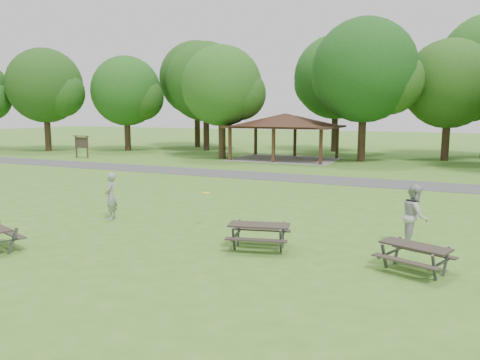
# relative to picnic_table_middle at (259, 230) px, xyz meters

# --- Properties ---
(ground) EXTENTS (160.00, 160.00, 0.00)m
(ground) POSITION_rel_picnic_table_middle_xyz_m (-3.49, 0.19, -0.56)
(ground) COLOR #407421
(ground) RESTS_ON ground
(asphalt_path) EXTENTS (120.00, 3.20, 0.02)m
(asphalt_path) POSITION_rel_picnic_table_middle_xyz_m (-3.49, 14.19, -0.55)
(asphalt_path) COLOR #424244
(asphalt_path) RESTS_ON ground
(pavilion) EXTENTS (8.60, 7.01, 3.76)m
(pavilion) POSITION_rel_picnic_table_middle_xyz_m (-7.49, 24.19, 2.51)
(pavilion) COLOR #3E2516
(pavilion) RESTS_ON ground
(notice_board) EXTENTS (1.60, 0.30, 1.88)m
(notice_board) POSITION_rel_picnic_table_middle_xyz_m (-23.49, 18.19, 0.75)
(notice_board) COLOR #3D2416
(notice_board) RESTS_ON ground
(tree_row_a) EXTENTS (7.56, 7.20, 9.97)m
(tree_row_a) POSITION_rel_picnic_table_middle_xyz_m (-31.41, 22.22, 5.60)
(tree_row_a) COLOR #321F16
(tree_row_a) RESTS_ON ground
(tree_row_b) EXTENTS (7.14, 6.80, 9.28)m
(tree_row_b) POSITION_rel_picnic_table_middle_xyz_m (-24.41, 25.72, 5.11)
(tree_row_b) COLOR #301E15
(tree_row_b) RESTS_ON ground
(tree_row_c) EXTENTS (8.19, 7.80, 10.67)m
(tree_row_c) POSITION_rel_picnic_table_middle_xyz_m (-17.40, 29.22, 5.98)
(tree_row_c) COLOR black
(tree_row_c) RESTS_ON ground
(tree_row_d) EXTENTS (6.93, 6.60, 9.27)m
(tree_row_d) POSITION_rel_picnic_table_middle_xyz_m (-12.41, 22.72, 5.21)
(tree_row_d) COLOR #302315
(tree_row_d) RESTS_ON ground
(tree_row_e) EXTENTS (8.40, 8.00, 11.02)m
(tree_row_e) POSITION_rel_picnic_table_middle_xyz_m (-1.40, 25.22, 6.22)
(tree_row_e) COLOR black
(tree_row_e) RESTS_ON ground
(tree_row_f) EXTENTS (7.35, 7.00, 9.55)m
(tree_row_f) POSITION_rel_picnic_table_middle_xyz_m (4.59, 28.72, 5.28)
(tree_row_f) COLOR #2F1F14
(tree_row_f) RESTS_ON ground
(tree_deep_a) EXTENTS (8.40, 8.00, 11.38)m
(tree_deep_a) POSITION_rel_picnic_table_middle_xyz_m (-20.40, 32.72, 6.57)
(tree_deep_a) COLOR black
(tree_deep_a) RESTS_ON ground
(tree_deep_b) EXTENTS (8.40, 8.00, 11.13)m
(tree_deep_b) POSITION_rel_picnic_table_middle_xyz_m (-5.40, 33.22, 6.33)
(tree_deep_b) COLOR black
(tree_deep_b) RESTS_ON ground
(picnic_table_middle) EXTENTS (2.02, 1.77, 0.76)m
(picnic_table_middle) POSITION_rel_picnic_table_middle_xyz_m (0.00, 0.00, 0.00)
(picnic_table_middle) COLOR #2B251F
(picnic_table_middle) RESTS_ON ground
(picnic_table_far) EXTENTS (2.01, 1.82, 0.71)m
(picnic_table_far) POSITION_rel_picnic_table_middle_xyz_m (4.27, -0.23, -0.03)
(picnic_table_far) COLOR #2B241F
(picnic_table_far) RESTS_ON ground
(frisbee_in_flight) EXTENTS (0.32, 0.32, 0.02)m
(frisbee_in_flight) POSITION_rel_picnic_table_middle_xyz_m (-2.55, 1.56, 0.65)
(frisbee_in_flight) COLOR yellow
(frisbee_in_flight) RESTS_ON ground
(frisbee_thrower) EXTENTS (0.63, 0.74, 1.72)m
(frisbee_thrower) POSITION_rel_picnic_table_middle_xyz_m (-6.37, 1.23, 0.30)
(frisbee_thrower) COLOR gray
(frisbee_thrower) RESTS_ON ground
(frisbee_catcher) EXTENTS (0.80, 0.98, 1.85)m
(frisbee_catcher) POSITION_rel_picnic_table_middle_xyz_m (4.08, 2.12, 0.37)
(frisbee_catcher) COLOR #AEAEB1
(frisbee_catcher) RESTS_ON ground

